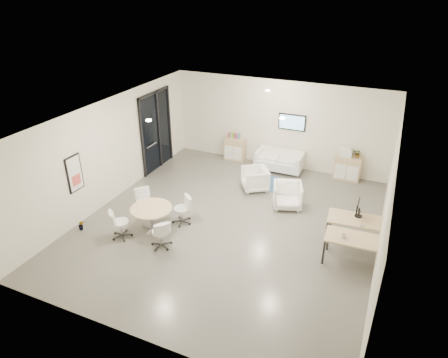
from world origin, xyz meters
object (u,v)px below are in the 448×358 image
armchair_right (288,194)px  desk_front (355,241)px  loveseat (279,161)px  desk_rear (357,222)px  sideboard_right (347,168)px  sideboard_left (235,149)px  round_table (151,211)px  armchair_left (255,178)px

armchair_right → desk_front: 3.02m
loveseat → desk_rear: size_ratio=1.11×
loveseat → armchair_right: (0.99, -2.48, 0.09)m
armchair_right → desk_rear: (2.16, -1.17, 0.26)m
sideboard_right → loveseat: size_ratio=0.52×
sideboard_left → round_table: (-0.27, -5.42, 0.18)m
loveseat → armchair_right: 2.67m
sideboard_right → desk_front: sideboard_right is taller
armchair_right → desk_front: size_ratio=0.59×
armchair_right → desk_front: bearing=-61.0°
armchair_left → armchair_right: bearing=29.1°
sideboard_right → round_table: (-4.50, -5.40, 0.18)m
sideboard_left → desk_rear: sideboard_left is taller
desk_rear → desk_front: size_ratio=1.05×
loveseat → armchair_right: size_ratio=1.98×
armchair_left → round_table: 3.87m
sideboard_right → armchair_right: sideboard_right is taller
desk_rear → round_table: 5.50m
loveseat → desk_rear: desk_rear is taller
armchair_left → desk_rear: size_ratio=0.54×
desk_front → round_table: size_ratio=1.27×
sideboard_right → armchair_left: (-2.70, -1.99, -0.03)m
desk_front → round_table: desk_front is taller
loveseat → armchair_right: armchair_right is taller
desk_rear → loveseat: bearing=126.2°
round_table → desk_front: bearing=7.7°
loveseat → round_table: 5.63m
sideboard_right → round_table: sideboard_right is taller
sideboard_left → armchair_right: 3.90m
sideboard_right → desk_front: size_ratio=0.60×
sideboard_left → loveseat: 1.86m
sideboard_right → desk_front: 4.77m
sideboard_right → desk_rear: size_ratio=0.58×
armchair_left → loveseat: bearing=136.8°
loveseat → desk_rear: (3.15, -3.64, 0.35)m
sideboard_left → armchair_left: sideboard_left is taller
sideboard_right → armchair_right: size_ratio=1.03×
armchair_right → loveseat: bearing=93.0°
sideboard_left → desk_rear: (5.00, -3.84, 0.26)m
desk_rear → sideboard_right: bearing=96.6°
desk_rear → armchair_left: bearing=147.2°
sideboard_left → desk_front: size_ratio=0.60×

